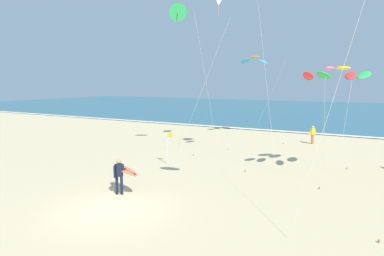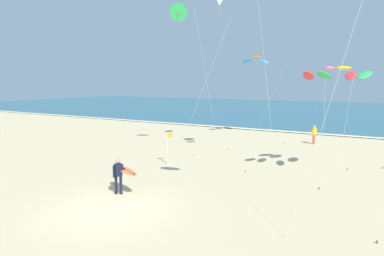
{
  "view_description": "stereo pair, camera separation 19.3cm",
  "coord_description": "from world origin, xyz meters",
  "px_view_note": "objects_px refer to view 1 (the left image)",
  "views": [
    {
      "loc": [
        9.39,
        -10.06,
        5.29
      ],
      "look_at": [
        -0.2,
        7.23,
        2.58
      ],
      "focal_mm": 31.44,
      "sensor_mm": 36.0,
      "label": 1
    },
    {
      "loc": [
        9.56,
        -9.97,
        5.29
      ],
      "look_at": [
        -0.2,
        7.23,
        2.58
      ],
      "focal_mm": 31.44,
      "sensor_mm": 36.0,
      "label": 2
    }
  ],
  "objects_px": {
    "kite_arc_amber_near": "(254,60)",
    "kite_arc_golden_far": "(343,73)",
    "bystander_yellow_top": "(313,135)",
    "lifeguard_flag": "(168,145)",
    "kite_arc_rose_low": "(329,74)",
    "kite_delta_emerald_high": "(178,13)",
    "surfer_lead": "(122,172)"
  },
  "relations": [
    {
      "from": "kite_arc_amber_near",
      "to": "kite_arc_golden_far",
      "type": "distance_m",
      "value": 13.62
    },
    {
      "from": "bystander_yellow_top",
      "to": "lifeguard_flag",
      "type": "distance_m",
      "value": 13.89
    },
    {
      "from": "kite_arc_rose_low",
      "to": "lifeguard_flag",
      "type": "relative_size",
      "value": 2.9
    },
    {
      "from": "kite_arc_amber_near",
      "to": "kite_delta_emerald_high",
      "type": "distance_m",
      "value": 10.23
    },
    {
      "from": "bystander_yellow_top",
      "to": "kite_arc_rose_low",
      "type": "bearing_deg",
      "value": -77.7
    },
    {
      "from": "kite_arc_golden_far",
      "to": "surfer_lead",
      "type": "bearing_deg",
      "value": -134.96
    },
    {
      "from": "surfer_lead",
      "to": "kite_arc_rose_low",
      "type": "distance_m",
      "value": 11.64
    },
    {
      "from": "kite_arc_golden_far",
      "to": "kite_arc_rose_low",
      "type": "distance_m",
      "value": 1.75
    },
    {
      "from": "kite_delta_emerald_high",
      "to": "lifeguard_flag",
      "type": "xyz_separation_m",
      "value": [
        1.32,
        -3.55,
        -8.96
      ]
    },
    {
      "from": "kite_arc_golden_far",
      "to": "kite_delta_emerald_high",
      "type": "height_order",
      "value": "kite_delta_emerald_high"
    },
    {
      "from": "kite_arc_rose_low",
      "to": "kite_delta_emerald_high",
      "type": "bearing_deg",
      "value": 166.34
    },
    {
      "from": "kite_arc_golden_far",
      "to": "bystander_yellow_top",
      "type": "relative_size",
      "value": 3.87
    },
    {
      "from": "surfer_lead",
      "to": "bystander_yellow_top",
      "type": "xyz_separation_m",
      "value": [
        5.67,
        18.0,
        -0.23
      ]
    },
    {
      "from": "surfer_lead",
      "to": "kite_arc_amber_near",
      "type": "height_order",
      "value": "kite_arc_amber_near"
    },
    {
      "from": "kite_arc_rose_low",
      "to": "surfer_lead",
      "type": "bearing_deg",
      "value": -139.27
    },
    {
      "from": "surfer_lead",
      "to": "kite_arc_golden_far",
      "type": "xyz_separation_m",
      "value": [
        8.61,
        8.62,
        4.74
      ]
    },
    {
      "from": "kite_delta_emerald_high",
      "to": "kite_arc_amber_near",
      "type": "bearing_deg",
      "value": 74.45
    },
    {
      "from": "surfer_lead",
      "to": "kite_arc_golden_far",
      "type": "distance_m",
      "value": 13.07
    },
    {
      "from": "bystander_yellow_top",
      "to": "lifeguard_flag",
      "type": "relative_size",
      "value": 0.76
    },
    {
      "from": "bystander_yellow_top",
      "to": "lifeguard_flag",
      "type": "xyz_separation_m",
      "value": [
        -7.03,
        -11.98,
        0.45
      ]
    },
    {
      "from": "surfer_lead",
      "to": "bystander_yellow_top",
      "type": "bearing_deg",
      "value": 72.51
    },
    {
      "from": "kite_arc_rose_low",
      "to": "kite_arc_golden_far",
      "type": "bearing_deg",
      "value": 72.33
    },
    {
      "from": "kite_arc_amber_near",
      "to": "kite_delta_emerald_high",
      "type": "bearing_deg",
      "value": -105.55
    },
    {
      "from": "bystander_yellow_top",
      "to": "kite_delta_emerald_high",
      "type": "bearing_deg",
      "value": -134.71
    },
    {
      "from": "kite_delta_emerald_high",
      "to": "bystander_yellow_top",
      "type": "distance_m",
      "value": 15.15
    },
    {
      "from": "kite_arc_golden_far",
      "to": "kite_arc_amber_near",
      "type": "bearing_deg",
      "value": 129.73
    },
    {
      "from": "surfer_lead",
      "to": "kite_arc_amber_near",
      "type": "relative_size",
      "value": 0.26
    },
    {
      "from": "surfer_lead",
      "to": "kite_delta_emerald_high",
      "type": "height_order",
      "value": "kite_delta_emerald_high"
    },
    {
      "from": "kite_arc_amber_near",
      "to": "bystander_yellow_top",
      "type": "relative_size",
      "value": 4.85
    },
    {
      "from": "kite_arc_golden_far",
      "to": "lifeguard_flag",
      "type": "relative_size",
      "value": 2.93
    },
    {
      "from": "surfer_lead",
      "to": "kite_delta_emerald_high",
      "type": "bearing_deg",
      "value": 105.62
    },
    {
      "from": "kite_arc_amber_near",
      "to": "kite_arc_golden_far",
      "type": "bearing_deg",
      "value": -50.27
    }
  ]
}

